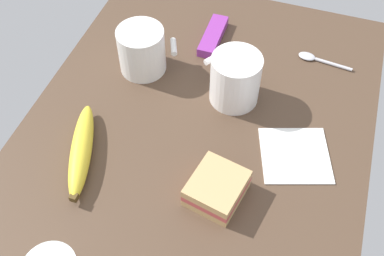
{
  "coord_description": "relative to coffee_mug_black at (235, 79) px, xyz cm",
  "views": [
    {
      "loc": [
        48.45,
        16.15,
        70.62
      ],
      "look_at": [
        0.0,
        0.0,
        5.0
      ],
      "focal_mm": 43.35,
      "sensor_mm": 36.0,
      "label": 1
    }
  ],
  "objects": [
    {
      "name": "tabletop",
      "position": [
        12.15,
        -4.56,
        -6.29
      ],
      "size": [
        90.0,
        64.0,
        2.0
      ],
      "primitive_type": "cube",
      "color": "#4C3828",
      "rests_on": "ground"
    },
    {
      "name": "coffee_mug_black",
      "position": [
        0.0,
        0.0,
        0.0
      ],
      "size": [
        10.61,
        11.85,
        10.31
      ],
      "color": "white",
      "rests_on": "tabletop"
    },
    {
      "name": "coffee_mug_spare",
      "position": [
        -2.11,
        -19.93,
        -0.34
      ],
      "size": [
        9.48,
        12.05,
        9.64
      ],
      "color": "white",
      "rests_on": "tabletop"
    },
    {
      "name": "sandwich_main",
      "position": [
        22.24,
        3.11,
        -3.09
      ],
      "size": [
        10.7,
        9.98,
        4.4
      ],
      "color": "tan",
      "rests_on": "tabletop"
    },
    {
      "name": "banana",
      "position": [
        22.1,
        -21.83,
        -3.47
      ],
      "size": [
        20.21,
        10.2,
        3.65
      ],
      "color": "yellow",
      "rests_on": "tabletop"
    },
    {
      "name": "spoon",
      "position": [
        -15.63,
        13.91,
        -4.91
      ],
      "size": [
        2.83,
        11.57,
        0.8
      ],
      "color": "silver",
      "rests_on": "tabletop"
    },
    {
      "name": "snack_bar",
      "position": [
        -15.03,
        -8.75,
        -4.29
      ],
      "size": [
        12.46,
        3.71,
        2.0
      ],
      "primitive_type": "cube",
      "rotation": [
        0.0,
        0.0,
        0.01
      ],
      "color": "purple",
      "rests_on": "tabletop"
    },
    {
      "name": "paper_napkin",
      "position": [
        10.06,
        14.24,
        -5.14
      ],
      "size": [
        15.31,
        15.31,
        0.3
      ],
      "primitive_type": "cube",
      "rotation": [
        0.0,
        0.0,
        0.32
      ],
      "color": "white",
      "rests_on": "tabletop"
    }
  ]
}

